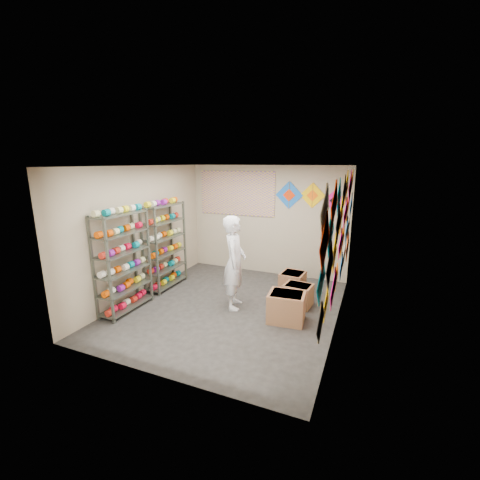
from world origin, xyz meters
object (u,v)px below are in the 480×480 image
at_px(shopkeeper, 235,262).
at_px(carton_c, 293,283).
at_px(carton_b, 298,295).
at_px(shelf_rack_front, 123,262).
at_px(shelf_rack_back, 165,246).
at_px(carton_a, 286,307).

relative_size(shopkeeper, carton_c, 3.45).
xyz_separation_m(shopkeeper, carton_b, (1.13, 0.52, -0.69)).
height_order(shelf_rack_front, shopkeeper, shelf_rack_front).
distance_m(shopkeeper, carton_c, 1.57).
distance_m(shelf_rack_back, carton_a, 3.07).
bearing_deg(carton_c, carton_b, -62.20).
distance_m(shopkeeper, carton_a, 1.28).
relative_size(shelf_rack_front, carton_c, 3.62).
bearing_deg(carton_a, shopkeeper, 164.98).
height_order(carton_a, carton_c, carton_a).
bearing_deg(shelf_rack_front, carton_c, 36.63).
relative_size(carton_a, carton_c, 1.20).
xyz_separation_m(carton_b, carton_c, (-0.25, 0.58, 0.01)).
relative_size(shelf_rack_back, carton_a, 3.02).
height_order(shelf_rack_back, carton_a, shelf_rack_back).
relative_size(shelf_rack_front, carton_a, 3.02).
bearing_deg(shelf_rack_front, shelf_rack_back, 90.00).
distance_m(shopkeeper, carton_b, 1.42).
relative_size(shelf_rack_front, carton_b, 3.60).
distance_m(shelf_rack_back, carton_b, 3.08).
xyz_separation_m(shelf_rack_front, carton_a, (2.94, 0.75, -0.69)).
distance_m(carton_b, carton_c, 0.63).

